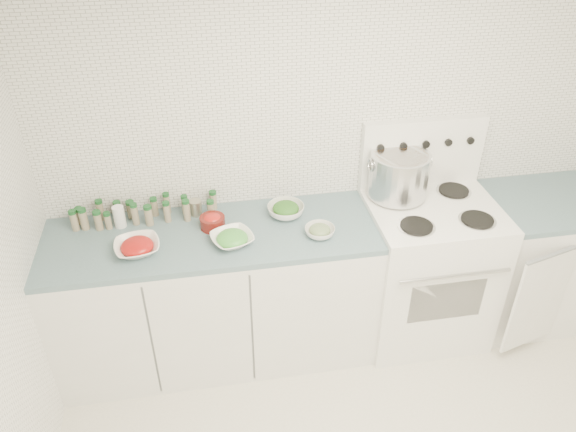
# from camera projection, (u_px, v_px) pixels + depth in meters

# --- Properties ---
(room_walls) EXTENTS (3.54, 3.04, 2.52)m
(room_walls) POSITION_uv_depth(u_px,v_px,m) (464.00, 255.00, 1.88)
(room_walls) COLOR white
(room_walls) RESTS_ON ground
(counter_left) EXTENTS (1.85, 0.62, 0.90)m
(counter_left) POSITION_uv_depth(u_px,v_px,m) (217.00, 295.00, 3.36)
(counter_left) COLOR white
(counter_left) RESTS_ON ground
(stove) EXTENTS (0.76, 0.70, 1.36)m
(stove) POSITION_uv_depth(u_px,v_px,m) (425.00, 266.00, 3.51)
(stove) COLOR white
(stove) RESTS_ON ground
(counter_right) EXTENTS (0.89, 0.73, 0.90)m
(counter_right) POSITION_uv_depth(u_px,v_px,m) (544.00, 257.00, 3.66)
(counter_right) COLOR white
(counter_right) RESTS_ON ground
(stock_pot) EXTENTS (0.37, 0.35, 0.27)m
(stock_pot) POSITION_uv_depth(u_px,v_px,m) (399.00, 173.00, 3.29)
(stock_pot) COLOR silver
(stock_pot) RESTS_ON stove
(bowl_tomato) EXTENTS (0.27, 0.27, 0.08)m
(bowl_tomato) POSITION_uv_depth(u_px,v_px,m) (137.00, 247.00, 2.95)
(bowl_tomato) COLOR white
(bowl_tomato) RESTS_ON counter_left
(bowl_snowpea) EXTENTS (0.28, 0.28, 0.07)m
(bowl_snowpea) POSITION_uv_depth(u_px,v_px,m) (232.00, 239.00, 3.02)
(bowl_snowpea) COLOR white
(bowl_snowpea) RESTS_ON counter_left
(bowl_broccoli) EXTENTS (0.23, 0.23, 0.09)m
(bowl_broccoli) POSITION_uv_depth(u_px,v_px,m) (286.00, 210.00, 3.24)
(bowl_broccoli) COLOR white
(bowl_broccoli) RESTS_ON counter_left
(bowl_zucchini) EXTENTS (0.19, 0.19, 0.07)m
(bowl_zucchini) POSITION_uv_depth(u_px,v_px,m) (320.00, 231.00, 3.08)
(bowl_zucchini) COLOR white
(bowl_zucchini) RESTS_ON counter_left
(bowl_pepper) EXTENTS (0.14, 0.14, 0.09)m
(bowl_pepper) POSITION_uv_depth(u_px,v_px,m) (213.00, 221.00, 3.14)
(bowl_pepper) COLOR #58130F
(bowl_pepper) RESTS_ON counter_left
(salt_canister) EXTENTS (0.08, 0.08, 0.13)m
(salt_canister) POSITION_uv_depth(u_px,v_px,m) (119.00, 217.00, 3.13)
(salt_canister) COLOR white
(salt_canister) RESTS_ON counter_left
(tin_can) EXTENTS (0.09, 0.09, 0.09)m
(tin_can) POSITION_uv_depth(u_px,v_px,m) (196.00, 208.00, 3.24)
(tin_can) COLOR gray
(tin_can) RESTS_ON counter_left
(spice_cluster) EXTENTS (0.82, 0.15, 0.14)m
(spice_cluster) POSITION_uv_depth(u_px,v_px,m) (138.00, 212.00, 3.18)
(spice_cluster) COLOR gray
(spice_cluster) RESTS_ON counter_left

